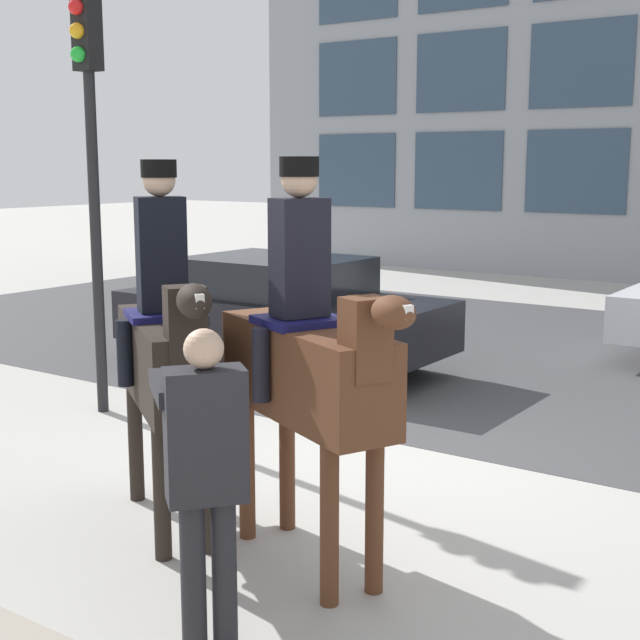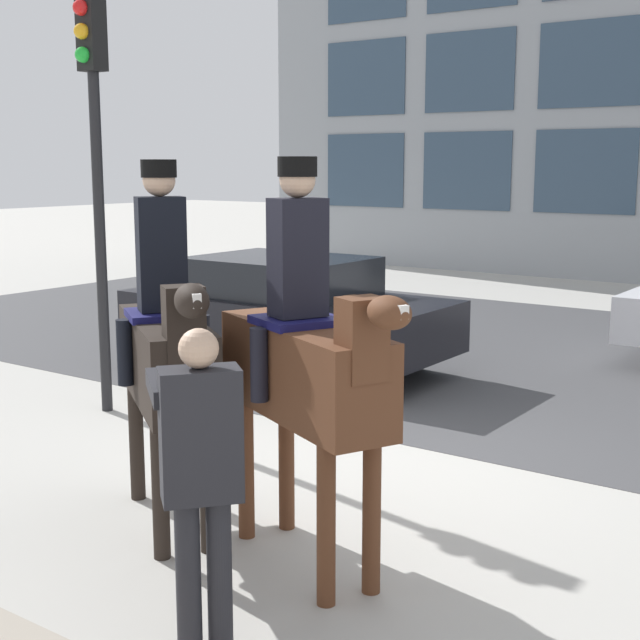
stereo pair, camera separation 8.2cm
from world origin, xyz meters
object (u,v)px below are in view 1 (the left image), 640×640
Objects in this scene: mounted_horse_lead at (167,349)px; traffic_light at (90,139)px; street_car_near_lane at (281,311)px; pedestrian_bystander at (204,468)px; mounted_horse_companion at (308,362)px.

mounted_horse_lead is 3.50m from traffic_light.
pedestrian_bystander is at bearing -56.28° from street_car_near_lane.
traffic_light is at bearing -97.99° from street_car_near_lane.
mounted_horse_lead is 0.62× the size of traffic_light.
mounted_horse_lead is 0.99× the size of mounted_horse_companion.
mounted_horse_lead is at bearing -33.12° from traffic_light.
mounted_horse_lead is 4.91m from street_car_near_lane.
traffic_light is at bearing 4.04° from pedestrian_bystander.
street_car_near_lane is at bearing 153.35° from mounted_horse_lead.
pedestrian_bystander is at bearing -55.84° from mounted_horse_companion.
street_car_near_lane is at bearing 82.01° from traffic_light.
mounted_horse_companion is at bearing -23.94° from traffic_light.
mounted_horse_companion is 0.62× the size of traffic_light.
mounted_horse_lead is at bearing -152.53° from mounted_horse_companion.
mounted_horse_companion is 0.63× the size of street_car_near_lane.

